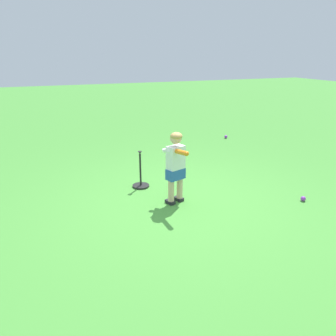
# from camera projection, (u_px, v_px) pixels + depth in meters

# --- Properties ---
(ground_plane) EXTENTS (40.00, 40.00, 0.00)m
(ground_plane) POSITION_uv_depth(u_px,v_px,m) (183.00, 203.00, 4.91)
(ground_plane) COLOR #479338
(child_batter) EXTENTS (0.31, 0.64, 1.08)m
(child_batter) POSITION_uv_depth(u_px,v_px,m) (176.00, 161.00, 4.70)
(child_batter) COLOR #232328
(child_batter) RESTS_ON ground
(play_ball_near_batter) EXTENTS (0.08, 0.08, 0.08)m
(play_ball_near_batter) POSITION_uv_depth(u_px,v_px,m) (226.00, 137.00, 8.58)
(play_ball_near_batter) COLOR purple
(play_ball_near_batter) RESTS_ON ground
(play_ball_center_lawn) EXTENTS (0.08, 0.08, 0.08)m
(play_ball_center_lawn) POSITION_uv_depth(u_px,v_px,m) (303.00, 199.00, 4.96)
(play_ball_center_lawn) COLOR purple
(play_ball_center_lawn) RESTS_ON ground
(batting_tee) EXTENTS (0.28, 0.28, 0.62)m
(batting_tee) POSITION_uv_depth(u_px,v_px,m) (141.00, 181.00, 5.46)
(batting_tee) COLOR black
(batting_tee) RESTS_ON ground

